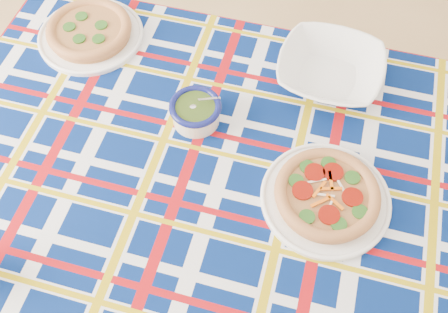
{
  "coord_description": "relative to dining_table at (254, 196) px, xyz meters",
  "views": [
    {
      "loc": [
        0.19,
        -0.99,
        1.95
      ],
      "look_at": [
        0.29,
        -0.31,
        0.85
      ],
      "focal_mm": 40.0,
      "sensor_mm": 36.0,
      "label": 1
    }
  ],
  "objects": [
    {
      "name": "floor",
      "position": [
        -0.36,
        0.38,
        -0.74
      ],
      "size": [
        4.0,
        4.0,
        0.0
      ],
      "primitive_type": "plane",
      "color": "tan",
      "rests_on": "ground"
    },
    {
      "name": "serving_bowl",
      "position": [
        0.27,
        0.31,
        0.12
      ],
      "size": [
        0.4,
        0.4,
        0.07
      ],
      "primitive_type": "imported",
      "rotation": [
        0.0,
        0.0,
        -0.47
      ],
      "color": "white",
      "rests_on": "tablecloth"
    },
    {
      "name": "main_focaccia_plate",
      "position": [
        0.16,
        -0.08,
        0.12
      ],
      "size": [
        0.45,
        0.45,
        0.06
      ],
      "primitive_type": null,
      "rotation": [
        0.0,
        0.0,
        -0.47
      ],
      "color": "#A76C3B",
      "rests_on": "tablecloth"
    },
    {
      "name": "second_focaccia_plate",
      "position": [
        -0.42,
        0.57,
        0.12
      ],
      "size": [
        0.46,
        0.46,
        0.06
      ],
      "primitive_type": null,
      "rotation": [
        0.0,
        0.0,
        -0.52
      ],
      "color": "#A76C3B",
      "rests_on": "tablecloth"
    },
    {
      "name": "tablecloth",
      "position": [
        0.0,
        0.0,
        0.03
      ],
      "size": [
        2.09,
        1.75,
        0.12
      ],
      "primitive_type": null,
      "rotation": [
        0.0,
        0.0,
        -0.41
      ],
      "color": "#041A57",
      "rests_on": "dining_table"
    },
    {
      "name": "dining_table",
      "position": [
        0.0,
        0.0,
        0.0
      ],
      "size": [
        2.04,
        1.7,
        0.82
      ],
      "rotation": [
        0.0,
        0.0,
        -0.41
      ],
      "color": "brown",
      "rests_on": "floor"
    },
    {
      "name": "pesto_bowl",
      "position": [
        -0.13,
        0.21,
        0.13
      ],
      "size": [
        0.18,
        0.18,
        0.08
      ],
      "primitive_type": null,
      "rotation": [
        0.0,
        0.0,
        -0.37
      ],
      "color": "#24380F",
      "rests_on": "tablecloth"
    }
  ]
}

